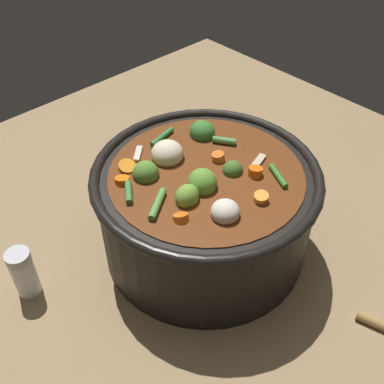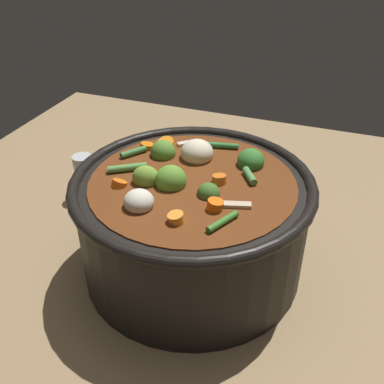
{
  "view_description": "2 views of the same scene",
  "coord_description": "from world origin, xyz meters",
  "views": [
    {
      "loc": [
        -0.34,
        0.35,
        0.56
      ],
      "look_at": [
        0.01,
        0.02,
        0.12
      ],
      "focal_mm": 43.19,
      "sensor_mm": 36.0,
      "label": 1
    },
    {
      "loc": [
        -0.47,
        -0.17,
        0.46
      ],
      "look_at": [
        0.01,
        0.0,
        0.13
      ],
      "focal_mm": 42.27,
      "sensor_mm": 36.0,
      "label": 2
    }
  ],
  "objects": [
    {
      "name": "ground_plane",
      "position": [
        0.0,
        0.0,
        0.0
      ],
      "size": [
        1.1,
        1.1,
        0.0
      ],
      "primitive_type": "plane",
      "color": "#8C704C"
    },
    {
      "name": "cooking_pot",
      "position": [
        0.0,
        0.0,
        0.08
      ],
      "size": [
        0.32,
        0.32,
        0.17
      ],
      "color": "black",
      "rests_on": "ground_plane"
    },
    {
      "name": "salt_shaker",
      "position": [
        0.11,
        0.25,
        0.04
      ],
      "size": [
        0.03,
        0.03,
        0.08
      ],
      "color": "silver",
      "rests_on": "ground_plane"
    }
  ]
}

